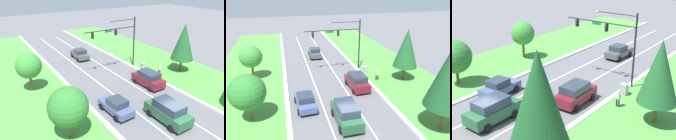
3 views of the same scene
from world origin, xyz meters
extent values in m
plane|color=#5B5B60|center=(0.00, 0.00, 0.00)|extent=(160.00, 160.00, 0.00)
cube|color=beige|center=(5.65, 0.00, 0.07)|extent=(0.50, 90.00, 0.15)
cube|color=beige|center=(-5.65, 0.00, 0.07)|extent=(0.50, 90.00, 0.15)
cube|color=#4C8E3D|center=(10.90, 0.00, 0.04)|extent=(10.00, 90.00, 0.08)
cube|color=white|center=(-1.80, 0.00, 0.00)|extent=(0.14, 81.00, 0.01)
cube|color=white|center=(1.80, 0.00, 0.00)|extent=(0.14, 81.00, 0.01)
cylinder|color=black|center=(5.98, 14.59, 3.94)|extent=(0.20, 0.20, 7.89)
cylinder|color=black|center=(1.76, 14.59, 6.47)|extent=(8.44, 0.12, 0.12)
cube|color=#147042|center=(1.34, 14.59, 6.25)|extent=(1.10, 0.04, 0.28)
cylinder|color=black|center=(3.66, 14.59, 7.57)|extent=(4.64, 0.09, 0.09)
ellipsoid|color=gray|center=(1.34, 14.59, 7.52)|extent=(0.56, 0.28, 0.20)
cube|color=black|center=(2.61, 14.59, 5.97)|extent=(0.28, 0.32, 0.80)
sphere|color=red|center=(2.61, 14.42, 6.20)|extent=(0.16, 0.16, 0.16)
sphere|color=#2D2D2D|center=(2.61, 14.42, 5.97)|extent=(0.16, 0.16, 0.16)
sphere|color=#2D2D2D|center=(2.61, 14.42, 5.74)|extent=(0.16, 0.16, 0.16)
cube|color=black|center=(-1.19, 14.59, 5.97)|extent=(0.28, 0.32, 0.80)
sphere|color=red|center=(-1.19, 14.42, 6.20)|extent=(0.16, 0.16, 0.16)
sphere|color=#2D2D2D|center=(-1.19, 14.42, 5.97)|extent=(0.16, 0.16, 0.16)
sphere|color=#2D2D2D|center=(-1.19, 14.42, 5.74)|extent=(0.16, 0.16, 0.16)
cube|color=#4C4C51|center=(0.19, 22.49, 0.72)|extent=(2.12, 4.49, 0.74)
cube|color=#283342|center=(0.18, 22.23, 1.43)|extent=(1.83, 2.05, 0.67)
cylinder|color=black|center=(1.19, 23.82, 0.35)|extent=(0.27, 0.72, 0.71)
cylinder|color=black|center=(-0.71, 23.90, 0.35)|extent=(0.27, 0.72, 0.71)
cylinder|color=black|center=(1.09, 21.09, 0.35)|extent=(0.27, 0.72, 0.71)
cylinder|color=black|center=(-0.82, 21.16, 0.35)|extent=(0.27, 0.72, 0.71)
cube|color=maroon|center=(3.40, 7.97, 0.79)|extent=(2.15, 4.58, 0.95)
cube|color=#283342|center=(3.41, 7.86, 1.63)|extent=(1.90, 2.77, 0.73)
cylinder|color=black|center=(4.36, 9.40, 0.32)|extent=(0.26, 0.64, 0.64)
cylinder|color=black|center=(2.37, 9.35, 0.32)|extent=(0.26, 0.64, 0.64)
cylinder|color=black|center=(4.43, 6.60, 0.32)|extent=(0.26, 0.64, 0.64)
cylinder|color=black|center=(2.45, 6.54, 0.32)|extent=(0.26, 0.64, 0.64)
cube|color=#475684|center=(-3.73, 4.90, 0.70)|extent=(2.09, 4.37, 0.68)
cube|color=#283342|center=(-3.71, 4.64, 1.37)|extent=(1.77, 2.01, 0.67)
cylinder|color=black|center=(-2.89, 6.27, 0.36)|extent=(0.28, 0.73, 0.72)
cylinder|color=black|center=(-4.71, 6.17, 0.36)|extent=(0.28, 0.73, 0.72)
cylinder|color=black|center=(-2.75, 3.62, 0.36)|extent=(0.28, 0.73, 0.72)
cylinder|color=black|center=(-4.56, 3.53, 0.36)|extent=(0.28, 0.73, 0.72)
cube|color=#235633|center=(-0.17, 0.98, 0.86)|extent=(2.05, 4.82, 0.98)
cube|color=#283342|center=(-0.17, 0.86, 1.76)|extent=(1.84, 2.90, 0.82)
cylinder|color=black|center=(0.83, 2.48, 0.37)|extent=(0.24, 0.73, 0.73)
cylinder|color=black|center=(-1.17, 2.47, 0.37)|extent=(0.24, 0.73, 0.73)
cylinder|color=black|center=(0.83, -0.51, 0.37)|extent=(0.24, 0.73, 0.73)
cylinder|color=black|center=(-1.16, -0.52, 0.37)|extent=(0.24, 0.73, 0.73)
cube|color=#9E9E99|center=(6.22, 12.35, 0.61)|extent=(0.70, 0.60, 1.22)
cylinder|color=black|center=(6.87, 9.68, 0.42)|extent=(0.14, 0.14, 0.84)
cylinder|color=black|center=(7.13, 9.63, 0.42)|extent=(0.14, 0.14, 0.84)
cube|color=#B7B7BC|center=(7.00, 9.66, 1.14)|extent=(0.42, 0.29, 0.60)
sphere|color=tan|center=(7.00, 9.66, 1.58)|extent=(0.22, 0.22, 0.22)
cylinder|color=gold|center=(8.51, 11.74, 0.28)|extent=(0.20, 0.20, 0.55)
sphere|color=gold|center=(8.51, 11.74, 0.61)|extent=(0.18, 0.18, 0.18)
cylinder|color=gold|center=(8.39, 11.74, 0.30)|extent=(0.10, 0.09, 0.09)
cylinder|color=gold|center=(8.63, 11.74, 0.30)|extent=(0.10, 0.09, 0.09)
cylinder|color=brown|center=(10.79, 9.02, 1.00)|extent=(0.32, 0.32, 2.00)
cone|color=#1E5628|center=(10.79, 9.02, 4.65)|extent=(3.31, 3.31, 5.29)
cylinder|color=brown|center=(-9.98, 14.61, 1.11)|extent=(0.32, 0.32, 2.22)
sphere|color=#388433|center=(-9.98, 14.61, 3.38)|extent=(3.11, 3.11, 3.11)
cylinder|color=brown|center=(8.13, -2.30, 1.27)|extent=(0.32, 0.32, 2.55)
cylinder|color=brown|center=(-9.26, 3.79, 0.91)|extent=(0.32, 0.32, 1.82)
sphere|color=#2D752D|center=(-9.26, 3.79, 3.15)|extent=(3.55, 3.55, 3.55)
camera|label=1|loc=(-14.57, -11.49, 13.15)|focal=35.00mm
camera|label=2|loc=(-5.60, -16.41, 12.80)|focal=35.00mm
camera|label=3|loc=(18.81, -13.80, 13.67)|focal=50.00mm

